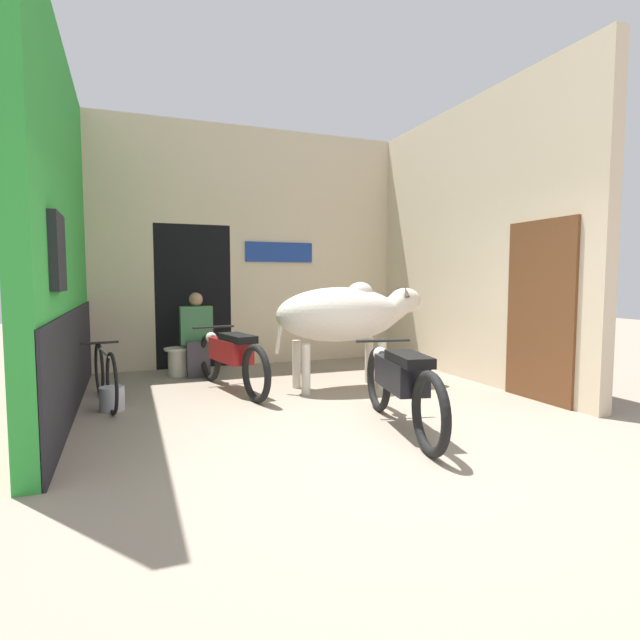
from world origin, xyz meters
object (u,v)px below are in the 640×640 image
object	(u,v)px
shopkeeper_seated	(197,333)
bucket	(112,399)
bicycle	(105,375)
motorcycle_near	(401,382)
motorcycle_far	(231,355)
plastic_stool	(177,361)
cow	(345,315)

from	to	relation	value
shopkeeper_seated	bucket	world-z (taller)	shopkeeper_seated
bicycle	bucket	xyz separation A→B (m)	(0.08, -0.32, -0.21)
motorcycle_near	bucket	distance (m)	3.11
shopkeeper_seated	motorcycle_far	bearing A→B (deg)	-76.76
bicycle	plastic_stool	xyz separation A→B (m)	(0.92, 1.43, -0.12)
motorcycle_near	shopkeeper_seated	world-z (taller)	shopkeeper_seated
plastic_stool	bucket	distance (m)	1.94
cow	shopkeeper_seated	bearing A→B (deg)	138.20
bucket	bicycle	bearing A→B (deg)	103.18
motorcycle_far	bicycle	size ratio (longest dim) A/B	1.30
motorcycle_near	bucket	world-z (taller)	motorcycle_near
shopkeeper_seated	bicycle	bearing A→B (deg)	-131.78
motorcycle_far	plastic_stool	world-z (taller)	motorcycle_far
bicycle	bucket	size ratio (longest dim) A/B	6.33
bicycle	plastic_stool	world-z (taller)	bicycle
motorcycle_far	bucket	world-z (taller)	motorcycle_far
plastic_stool	cow	bearing A→B (deg)	-39.08
cow	motorcycle_near	bearing A→B (deg)	-97.94
plastic_stool	motorcycle_far	bearing A→B (deg)	-66.07
bicycle	plastic_stool	distance (m)	1.70
bicycle	shopkeeper_seated	world-z (taller)	shopkeeper_seated
bucket	motorcycle_near	bearing A→B (deg)	-34.20
cow	bucket	distance (m)	2.94
shopkeeper_seated	bucket	bearing A→B (deg)	-124.00
bucket	plastic_stool	bearing A→B (deg)	64.34
motorcycle_near	motorcycle_far	size ratio (longest dim) A/B	0.98
motorcycle_near	motorcycle_far	bearing A→B (deg)	117.41
motorcycle_near	bicycle	bearing A→B (deg)	141.95
motorcycle_far	shopkeeper_seated	distance (m)	1.20
bicycle	plastic_stool	size ratio (longest dim) A/B	3.93
motorcycle_far	bicycle	world-z (taller)	motorcycle_far
bicycle	shopkeeper_seated	bearing A→B (deg)	48.22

